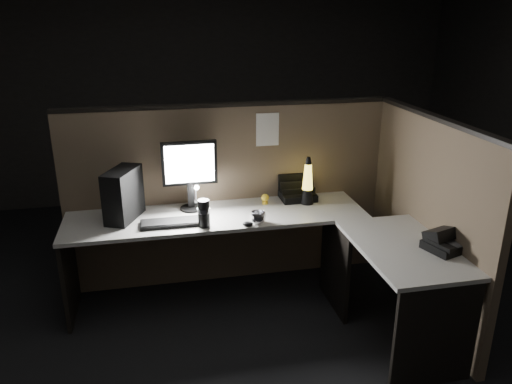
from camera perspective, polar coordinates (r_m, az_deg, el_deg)
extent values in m
plane|color=black|center=(3.72, -0.50, -16.40)|extent=(6.00, 6.00, 0.00)
plane|color=#282623|center=(6.03, -6.32, 11.70)|extent=(6.00, 0.00, 6.00)
cube|color=brown|center=(4.17, -3.06, -0.47)|extent=(2.66, 0.06, 1.50)
cube|color=brown|center=(3.87, 18.85, -3.22)|extent=(0.06, 1.66, 1.50)
cube|color=beige|center=(3.86, -4.49, -2.79)|extent=(2.30, 0.60, 0.03)
cube|color=beige|center=(3.50, 16.53, -6.14)|extent=(0.60, 1.00, 0.03)
cube|color=black|center=(4.05, -20.57, -8.66)|extent=(0.03, 0.55, 0.70)
cube|color=black|center=(3.32, 19.83, -15.31)|extent=(0.55, 0.03, 0.70)
cube|color=black|center=(3.95, 9.00, -8.29)|extent=(0.03, 0.55, 0.70)
cube|color=black|center=(3.83, -14.93, -0.28)|extent=(0.30, 0.40, 0.39)
cylinder|color=black|center=(3.98, -7.36, -1.85)|extent=(0.18, 0.18, 0.02)
cube|color=black|center=(3.96, -7.45, -0.28)|extent=(0.05, 0.04, 0.20)
cube|color=black|center=(3.87, -7.62, 3.29)|extent=(0.43, 0.04, 0.34)
cube|color=white|center=(3.85, -7.59, 3.21)|extent=(0.38, 0.01, 0.29)
cube|color=black|center=(3.72, -9.36, -3.47)|extent=(0.49, 0.17, 0.02)
ellipsoid|color=black|center=(3.64, -0.95, -3.66)|extent=(0.08, 0.06, 0.03)
cube|color=silver|center=(4.07, -6.85, -1.20)|extent=(0.04, 0.04, 0.03)
cylinder|color=silver|center=(4.04, -6.91, 0.03)|extent=(0.01, 0.01, 0.16)
cylinder|color=silver|center=(3.96, -6.88, 0.86)|extent=(0.01, 0.11, 0.01)
sphere|color=white|center=(3.91, -6.79, 0.51)|extent=(0.04, 0.04, 0.04)
cube|color=black|center=(4.17, 4.73, -0.40)|extent=(0.29, 0.25, 0.06)
cube|color=black|center=(4.12, 4.90, 0.01)|extent=(0.28, 0.02, 0.10)
cube|color=black|center=(4.22, 4.44, 1.15)|extent=(0.28, 0.02, 0.19)
cone|color=black|center=(4.06, 5.86, -0.49)|extent=(0.11, 0.11, 0.12)
cone|color=yellow|center=(4.01, 5.94, 1.75)|extent=(0.09, 0.09, 0.21)
sphere|color=brown|center=(4.03, 5.91, 0.85)|extent=(0.04, 0.04, 0.04)
sphere|color=brown|center=(4.00, 5.95, 1.88)|extent=(0.03, 0.03, 0.03)
cone|color=black|center=(3.97, 6.01, 3.59)|extent=(0.05, 0.05, 0.06)
cylinder|color=black|center=(3.62, -5.98, -2.43)|extent=(0.09, 0.09, 0.20)
imported|color=#B5B5BC|center=(3.67, 0.23, -2.94)|extent=(0.15, 0.15, 0.09)
sphere|color=yellow|center=(4.03, 1.05, -0.66)|extent=(0.06, 0.06, 0.06)
cube|color=white|center=(4.04, 1.32, 7.15)|extent=(0.19, 0.00, 0.27)
cube|color=black|center=(3.51, 20.86, -5.75)|extent=(0.31, 0.29, 0.05)
cube|color=black|center=(3.52, 20.62, -4.49)|extent=(0.29, 0.22, 0.12)
cube|color=black|center=(3.42, 20.31, -5.79)|extent=(0.11, 0.19, 0.04)
cube|color=#3F3F42|center=(3.51, 21.96, -5.41)|extent=(0.14, 0.14, 0.00)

